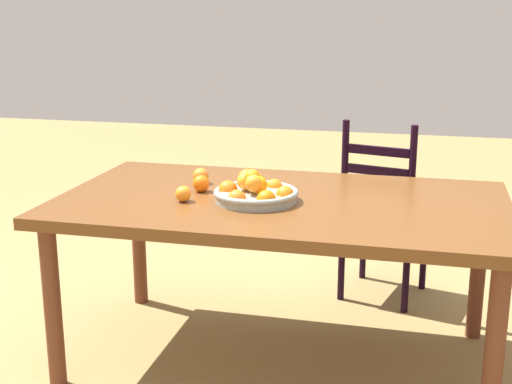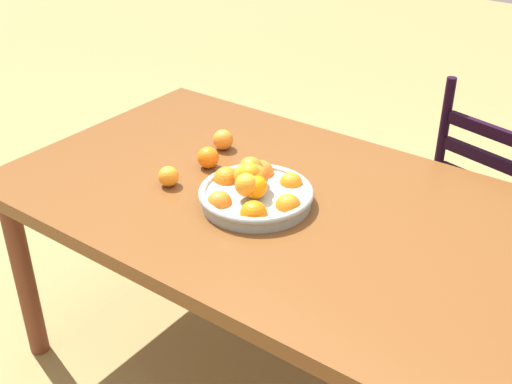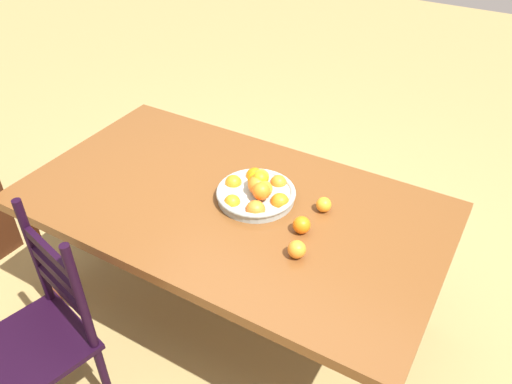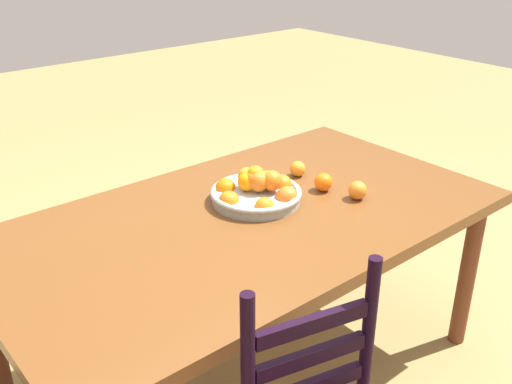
{
  "view_description": "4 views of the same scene",
  "coord_description": "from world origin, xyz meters",
  "views": [
    {
      "loc": [
        0.57,
        -2.77,
        1.52
      ],
      "look_at": [
        -0.09,
        -0.07,
        0.79
      ],
      "focal_mm": 48.85,
      "sensor_mm": 36.0,
      "label": 1
    },
    {
      "loc": [
        0.91,
        -1.44,
        1.77
      ],
      "look_at": [
        -0.09,
        -0.07,
        0.79
      ],
      "focal_mm": 45.45,
      "sensor_mm": 36.0,
      "label": 2
    },
    {
      "loc": [
        -0.99,
        1.48,
        2.13
      ],
      "look_at": [
        -0.09,
        -0.07,
        0.79
      ],
      "focal_mm": 35.7,
      "sensor_mm": 36.0,
      "label": 3
    },
    {
      "loc": [
        1.2,
        1.49,
        1.74
      ],
      "look_at": [
        -0.09,
        -0.07,
        0.79
      ],
      "focal_mm": 41.03,
      "sensor_mm": 36.0,
      "label": 4
    }
  ],
  "objects": [
    {
      "name": "fruit_bowl",
      "position": [
        -0.1,
        -0.07,
        0.79
      ],
      "size": [
        0.35,
        0.35,
        0.14
      ],
      "color": "#949E97",
      "rests_on": "dining_table"
    },
    {
      "name": "ground_plane",
      "position": [
        0.0,
        0.0,
        0.0
      ],
      "size": [
        12.0,
        12.0,
        0.0
      ],
      "primitive_type": "plane",
      "color": "olive"
    },
    {
      "name": "orange_loose_0",
      "position": [
        -0.36,
        0.03,
        0.78
      ],
      "size": [
        0.07,
        0.07,
        0.07
      ],
      "primitive_type": "sphere",
      "color": "orange",
      "rests_on": "dining_table"
    },
    {
      "name": "orange_loose_2",
      "position": [
        -0.39,
        -0.14,
        0.78
      ],
      "size": [
        0.07,
        0.07,
        0.07
      ],
      "primitive_type": "sphere",
      "color": "orange",
      "rests_on": "dining_table"
    },
    {
      "name": "dining_table",
      "position": [
        0.0,
        0.0,
        0.67
      ],
      "size": [
        1.88,
        1.05,
        0.75
      ],
      "color": "brown",
      "rests_on": "ground"
    },
    {
      "name": "orange_loose_1",
      "position": [
        -0.41,
        0.16,
        0.78
      ],
      "size": [
        0.07,
        0.07,
        0.07
      ],
      "primitive_type": "sphere",
      "color": "orange",
      "rests_on": "dining_table"
    }
  ]
}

